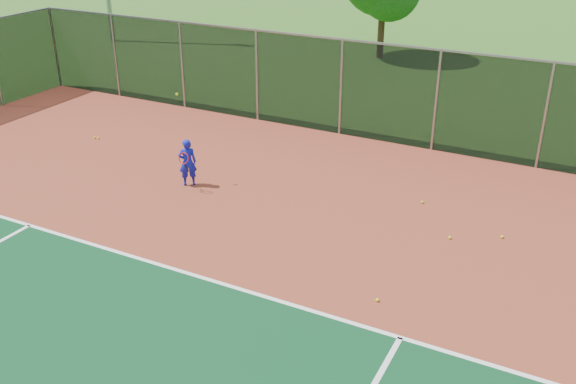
% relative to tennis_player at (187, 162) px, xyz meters
% --- Properties ---
extents(court_apron, '(30.00, 20.00, 0.02)m').
position_rel_tennis_player_xyz_m(court_apron, '(5.01, -4.58, -0.66)').
color(court_apron, brown).
rests_on(court_apron, ground).
extents(fence_back, '(30.00, 0.06, 3.03)m').
position_rel_tennis_player_xyz_m(fence_back, '(5.01, 5.42, 0.90)').
color(fence_back, black).
rests_on(fence_back, court_apron).
extents(tennis_player, '(0.59, 0.68, 2.45)m').
position_rel_tennis_player_xyz_m(tennis_player, '(0.00, 0.00, 0.00)').
color(tennis_player, '#1218AB').
rests_on(tennis_player, court_apron).
extents(practice_ball_0, '(0.07, 0.07, 0.07)m').
position_rel_tennis_player_xyz_m(practice_ball_0, '(-4.62, 1.47, -0.61)').
color(practice_ball_0, '#CED919').
rests_on(practice_ball_0, court_apron).
extents(practice_ball_1, '(0.07, 0.07, 0.07)m').
position_rel_tennis_player_xyz_m(practice_ball_1, '(-4.50, 1.50, -0.61)').
color(practice_ball_1, '#CED919').
rests_on(practice_ball_1, court_apron).
extents(practice_ball_2, '(0.07, 0.07, 0.07)m').
position_rel_tennis_player_xyz_m(practice_ball_2, '(6.27, -2.73, -0.61)').
color(practice_ball_2, '#CED919').
rests_on(practice_ball_2, court_apron).
extents(practice_ball_3, '(0.07, 0.07, 0.07)m').
position_rel_tennis_player_xyz_m(practice_ball_3, '(5.82, 1.75, -0.61)').
color(practice_ball_3, '#CED919').
rests_on(practice_ball_3, court_apron).
extents(practice_ball_4, '(0.07, 0.07, 0.07)m').
position_rel_tennis_player_xyz_m(practice_ball_4, '(7.92, 0.86, -0.61)').
color(practice_ball_4, '#CED919').
rests_on(practice_ball_4, court_apron).
extents(practice_ball_5, '(0.07, 0.07, 0.07)m').
position_rel_tennis_player_xyz_m(practice_ball_5, '(6.89, 0.29, -0.61)').
color(practice_ball_5, '#CED919').
rests_on(practice_ball_5, court_apron).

